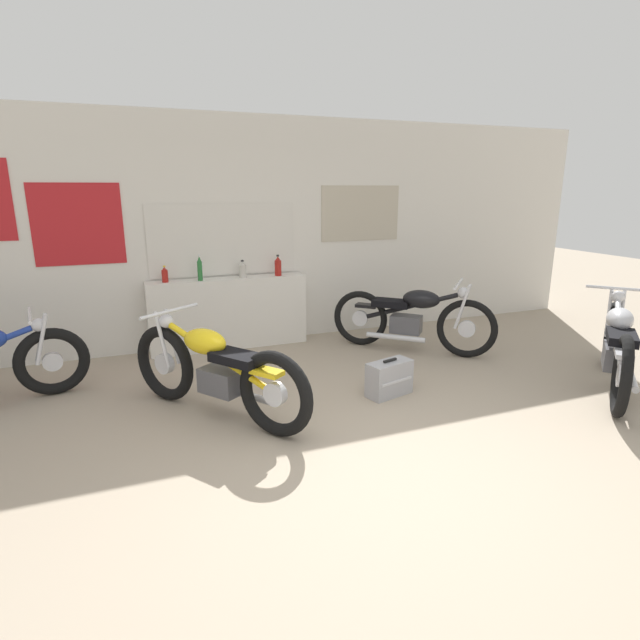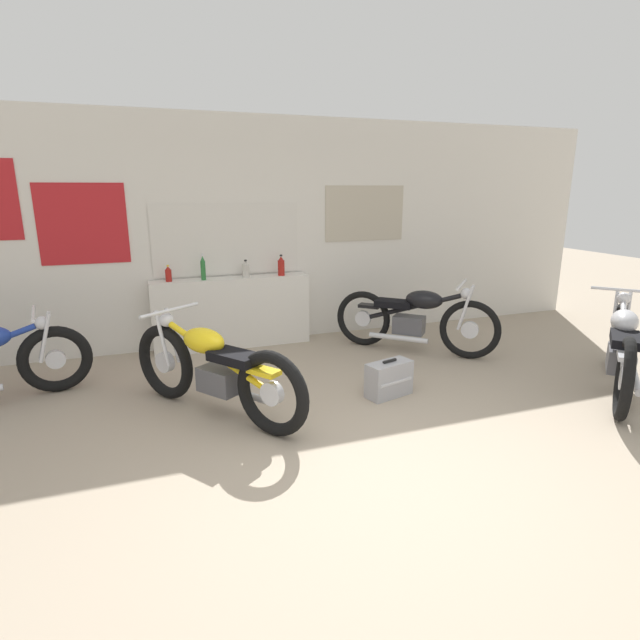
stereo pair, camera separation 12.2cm
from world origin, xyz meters
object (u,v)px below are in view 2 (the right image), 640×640
bottle_left_center (203,268)px  motorcycle_yellow (214,370)px  bottle_leftmost (168,274)px  motorcycle_black (414,318)px  motorcycle_silver (622,349)px  hard_case_silver (389,379)px  bottle_center (246,269)px  bottle_right_center (281,266)px

bottle_left_center → motorcycle_yellow: (-0.17, -1.87, -0.60)m
bottle_leftmost → motorcycle_yellow: size_ratio=0.11×
bottle_left_center → motorcycle_black: 2.60m
motorcycle_black → motorcycle_yellow: size_ratio=0.89×
motorcycle_black → motorcycle_silver: size_ratio=0.94×
motorcycle_black → hard_case_silver: bearing=-129.3°
hard_case_silver → bottle_leftmost: bearing=132.3°
bottle_center → hard_case_silver: (0.94, -2.05, -0.80)m
bottle_leftmost → motorcycle_yellow: (0.23, -1.91, -0.54)m
motorcycle_black → hard_case_silver: motorcycle_black is taller
bottle_leftmost → bottle_right_center: bearing=-1.7°
bottle_left_center → bottle_center: bearing=3.8°
motorcycle_black → bottle_center: bearing=152.9°
bottle_left_center → motorcycle_yellow: bottle_left_center is taller
bottle_leftmost → motorcycle_black: bottle_leftmost is taller
bottle_left_center → hard_case_silver: bottle_left_center is taller
bottle_right_center → motorcycle_black: bottle_right_center is taller
bottle_center → motorcycle_yellow: 2.10m
bottle_leftmost → motorcycle_yellow: bearing=-83.1°
bottle_left_center → motorcycle_black: (2.36, -0.91, -0.59)m
bottle_left_center → motorcycle_black: bearing=-21.0°
bottle_leftmost → bottle_left_center: bearing=-5.2°
bottle_right_center → motorcycle_silver: 3.81m
bottle_left_center → hard_case_silver: (1.46, -2.01, -0.85)m
motorcycle_silver → motorcycle_black: bearing=125.9°
motorcycle_black → motorcycle_silver: (1.27, -1.75, 0.01)m
bottle_center → bottle_right_center: bearing=-4.9°
bottle_center → bottle_right_center: 0.44m
motorcycle_silver → bottle_right_center: bearing=135.2°
bottle_left_center → bottle_right_center: bottle_left_center is taller
bottle_center → hard_case_silver: 2.39m
motorcycle_yellow → bottle_left_center: bearing=84.9°
motorcycle_yellow → hard_case_silver: motorcycle_yellow is taller
bottle_left_center → bottle_center: size_ratio=1.48×
motorcycle_yellow → hard_case_silver: 1.66m
bottle_right_center → motorcycle_yellow: size_ratio=0.15×
bottle_leftmost → bottle_center: 0.92m
bottle_center → hard_case_silver: size_ratio=0.43×
bottle_right_center → motorcycle_silver: size_ratio=0.16×
bottle_leftmost → motorcycle_black: bearing=-18.9°
bottle_right_center → motorcycle_black: bearing=-32.8°
bottle_leftmost → bottle_right_center: bottle_right_center is taller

